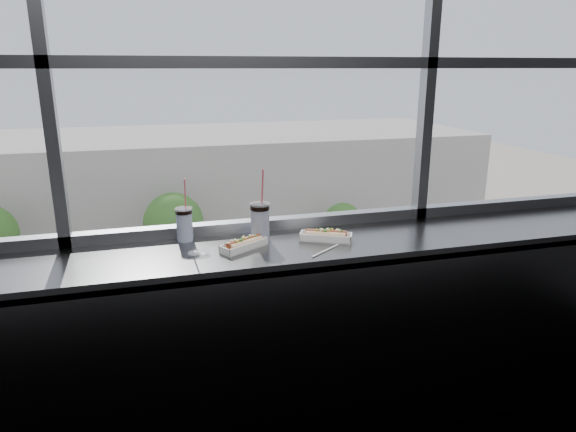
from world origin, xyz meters
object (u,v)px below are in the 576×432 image
object	(u,v)px
hotdog_tray_right	(326,235)
pedestrian_a	(67,276)
car_far_c	(351,271)
tree_right	(343,223)
wrapper	(199,253)
car_far_b	(194,288)
car_near_d	(300,352)
car_near_e	(501,322)
pedestrian_b	(122,279)
soda_cup_left	(184,223)
hotdog_tray_left	(244,244)
soda_cup_right	(260,220)
car_near_b	(39,392)
car_near_c	(186,373)
loose_straw	(326,251)
tree_center	(174,222)

from	to	relation	value
hotdog_tray_right	pedestrian_a	bearing A→B (deg)	128.07
car_far_c	tree_right	xyz separation A→B (m)	(1.00, 4.00, 1.74)
wrapper	car_far_b	xyz separation A→B (m)	(1.80, 24.32, -10.97)
car_far_c	car_near_d	xyz separation A→B (m)	(-5.64, -8.00, 0.04)
car_near_e	pedestrian_b	distance (m)	20.79
tree_right	soda_cup_left	bearing A→B (deg)	-113.53
car_near_e	car_far_b	size ratio (longest dim) A/B	1.04
hotdog_tray_left	car_near_d	xyz separation A→B (m)	(5.31, 16.29, -10.92)
hotdog_tray_left	car_near_e	xyz separation A→B (m)	(15.41, 16.29, -10.94)
tree_right	wrapper	bearing A→B (deg)	-113.27
soda_cup_right	car_near_b	bearing A→B (deg)	107.55
car_near_e	car_near_c	world-z (taller)	car_near_e
pedestrian_a	tree_right	size ratio (longest dim) A/B	0.51
hotdog_tray_left	pedestrian_b	distance (m)	29.38
loose_straw	car_near_c	distance (m)	19.84
loose_straw	wrapper	world-z (taller)	wrapper
pedestrian_b	pedestrian_a	bearing A→B (deg)	71.92
car_near_b	car_near_d	distance (m)	10.33
hotdog_tray_left	car_near_e	distance (m)	24.95
hotdog_tray_right	car_near_b	bearing A→B (deg)	134.77
tree_right	tree_center	bearing A→B (deg)	180.00
hotdog_tray_left	car_far_b	world-z (taller)	hotdog_tray_left
soda_cup_right	hotdog_tray_left	bearing A→B (deg)	-136.93
soda_cup_right	car_near_b	xyz separation A→B (m)	(-5.12, 16.19, -11.07)
loose_straw	pedestrian_a	xyz separation A→B (m)	(-5.83, 28.26, -10.98)
soda_cup_right	loose_straw	xyz separation A→B (m)	(0.28, -0.24, -0.11)
hotdog_tray_left	car_near_b	distance (m)	20.27
soda_cup_left	tree_right	size ratio (longest dim) A/B	0.08
soda_cup_right	tree_center	xyz separation A→B (m)	(0.77, 28.19, -8.34)
soda_cup_right	car_far_c	xyz separation A→B (m)	(10.85, 24.19, -11.05)
loose_straw	car_far_b	xyz separation A→B (m)	(1.19, 24.43, -10.96)
car_near_d	tree_right	world-z (taller)	tree_right
wrapper	pedestrian_a	bearing A→B (deg)	100.51
wrapper	loose_straw	bearing A→B (deg)	-10.88
hotdog_tray_left	tree_center	xyz separation A→B (m)	(0.87, 28.29, -8.26)
car_near_c	tree_right	xyz separation A→B (m)	(11.47, 12.00, 1.92)
car_near_b	wrapper	bearing A→B (deg)	-158.05
hotdog_tray_right	tree_right	size ratio (longest dim) A/B	0.07
car_near_b	car_near_c	bearing A→B (deg)	-84.40
wrapper	car_far_c	size ratio (longest dim) A/B	0.02
car_near_c	tree_right	distance (m)	16.71
hotdog_tray_left	car_near_b	xyz separation A→B (m)	(-5.02, 16.29, -10.98)
pedestrian_a	pedestrian_b	size ratio (longest dim) A/B	1.11
soda_cup_left	car_near_c	bearing A→B (deg)	87.33
soda_cup_left	wrapper	xyz separation A→B (m)	(0.05, -0.24, -0.09)
loose_straw	car_near_c	size ratio (longest dim) A/B	0.04
wrapper	car_near_d	size ratio (longest dim) A/B	0.02
soda_cup_right	loose_straw	bearing A→B (deg)	-41.38
car_near_d	tree_right	bearing A→B (deg)	-23.15
car_far_c	loose_straw	bearing A→B (deg)	154.10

